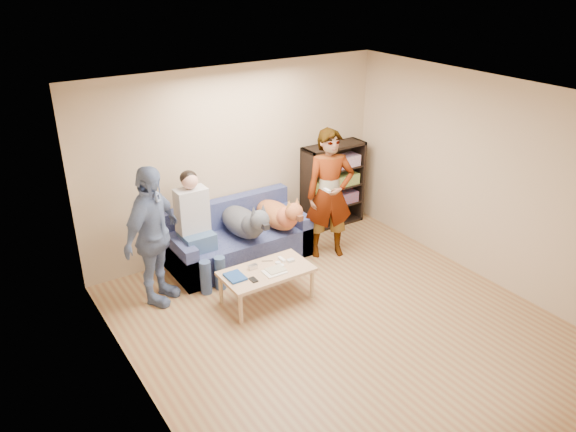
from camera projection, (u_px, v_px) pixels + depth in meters
ground at (345, 329)px, 6.38m from camera, size 5.00×5.00×0.00m
ceiling at (357, 102)px, 5.29m from camera, size 5.00×5.00×0.00m
wall_back at (237, 160)px, 7.74m from camera, size 4.50×0.00×4.50m
wall_front at (575, 356)px, 3.93m from camera, size 4.50×0.00×4.50m
wall_left at (142, 289)px, 4.72m from camera, size 0.00×5.00×5.00m
wall_right at (493, 183)px, 6.95m from camera, size 0.00×5.00×5.00m
blanket at (293, 218)px, 7.93m from camera, size 0.38×0.32×0.13m
person_standing_right at (330, 194)px, 7.64m from camera, size 0.78×0.65×1.82m
person_standing_left at (153, 237)px, 6.57m from camera, size 1.07×0.95×1.73m
held_controller at (327, 190)px, 7.31m from camera, size 0.05×0.12×0.03m
notebook_blue at (235, 277)px, 6.58m from camera, size 0.20×0.26×0.03m
papers at (274, 272)px, 6.69m from camera, size 0.26×0.20×0.02m
magazine at (276, 270)px, 6.72m from camera, size 0.22×0.17×0.01m
camera_silver at (253, 267)px, 6.77m from camera, size 0.11×0.06×0.05m
controller_a at (282, 259)px, 6.96m from camera, size 0.04×0.13×0.03m
controller_b at (291, 260)px, 6.94m from camera, size 0.09×0.06×0.03m
headphone_cup_a at (281, 266)px, 6.83m from camera, size 0.07×0.07×0.02m
headphone_cup_b at (278, 263)px, 6.89m from camera, size 0.07×0.07×0.02m
pen_orange at (272, 276)px, 6.62m from camera, size 0.13×0.06×0.01m
pen_black at (267, 261)px, 6.94m from camera, size 0.13×0.08×0.01m
wallet at (253, 280)px, 6.53m from camera, size 0.07×0.12×0.02m
sofa at (238, 241)px, 7.74m from camera, size 1.90×0.85×0.82m
person_seated at (196, 223)px, 7.11m from camera, size 0.40×0.73×1.47m
dog_gray at (245, 222)px, 7.47m from camera, size 0.41×1.25×0.60m
dog_tan at (279, 215)px, 7.70m from camera, size 0.39×1.16×0.57m
coffee_table at (267, 273)px, 6.77m from camera, size 1.10×0.60×0.42m
bookshelf at (332, 183)px, 8.64m from camera, size 1.00×0.34×1.30m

